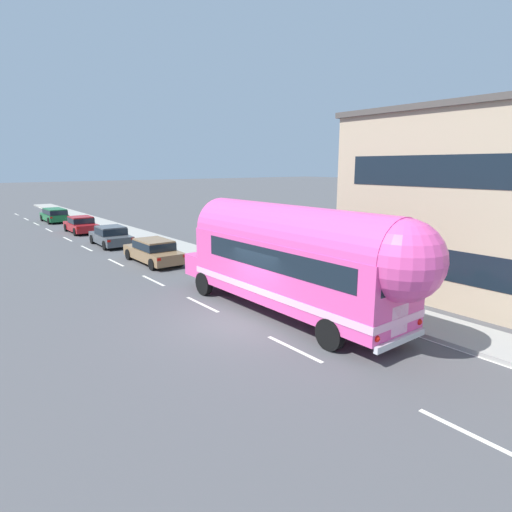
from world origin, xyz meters
name	(u,v)px	position (x,y,z in m)	size (l,w,h in m)	color
ground_plane	(240,323)	(0.00, 0.00, 0.00)	(300.00, 300.00, 0.00)	#4C4C4F
lane_markings	(155,255)	(2.75, 12.93, 0.00)	(4.04, 80.00, 0.01)	silver
sidewalk_slab	(211,257)	(5.02, 10.00, 0.07)	(2.23, 90.00, 0.15)	#9E9B93
painted_bus	(298,257)	(1.96, -0.86, 2.30)	(2.66, 11.79, 4.12)	#EA4C9E
car_lead	(154,250)	(1.73, 10.87, 0.74)	(1.90, 4.79, 1.37)	olive
car_second	(111,235)	(1.71, 17.80, 0.73)	(2.09, 4.50, 1.37)	#474C51
car_third	(81,224)	(1.82, 25.19, 0.73)	(2.01, 4.42, 1.37)	#A5191E
car_fourth	(55,214)	(1.77, 33.80, 0.79)	(1.88, 4.46, 1.37)	#196633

